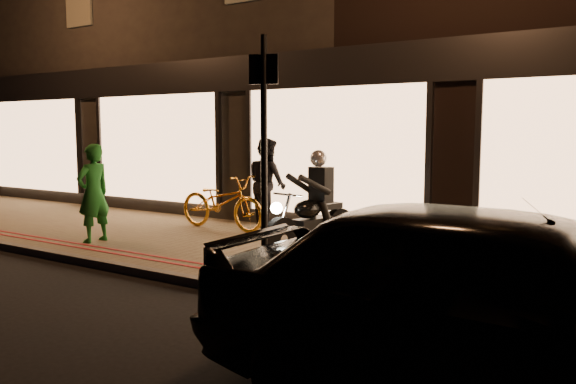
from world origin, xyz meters
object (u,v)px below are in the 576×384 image
object	(u,v)px
person_green	(93,193)
parked_car	(508,310)
motorcycle	(313,214)
bicycle_gold	(222,202)
sign_post	(264,148)

from	to	relation	value
person_green	parked_car	world-z (taller)	person_green
motorcycle	person_green	world-z (taller)	person_green
motorcycle	parked_car	world-z (taller)	motorcycle
bicycle_gold	motorcycle	bearing A→B (deg)	-106.63
sign_post	person_green	bearing A→B (deg)	170.33
motorcycle	bicycle_gold	bearing A→B (deg)	172.72
sign_post	parked_car	bearing A→B (deg)	-27.16
sign_post	person_green	size ratio (longest dim) A/B	1.80
person_green	parked_car	distance (m)	7.44
motorcycle	parked_car	size ratio (longest dim) A/B	0.42
motorcycle	sign_post	bearing A→B (deg)	-66.21
motorcycle	person_green	distance (m)	3.79
sign_post	person_green	world-z (taller)	sign_post
motorcycle	person_green	xyz separation A→B (m)	(-3.59, -1.18, 0.22)
sign_post	bicycle_gold	world-z (taller)	sign_post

